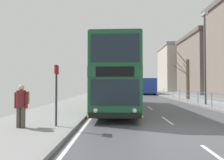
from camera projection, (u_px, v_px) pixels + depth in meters
ground at (167, 133)px, 6.66m from camera, size 15.80×140.00×0.20m
double_decker_bus_main at (117, 78)px, 13.74m from camera, size 2.81×11.56×4.36m
background_bus_far_lane at (145, 86)px, 35.32m from camera, size 2.71×9.67×2.90m
pedestrian_railing_far_kerb at (192, 95)px, 16.86m from camera, size 0.05×20.77×1.09m
pedestrian_with_backpack at (22, 103)px, 7.14m from camera, size 0.54×0.54×1.67m
bus_stop_sign_near at (56, 88)px, 7.40m from camera, size 0.08×0.44×2.48m
street_lamp_far_side at (205, 51)px, 15.44m from camera, size 0.28×0.60×7.79m
bare_tree_far_00 at (187, 78)px, 21.26m from camera, size 2.09×1.83×5.35m
background_building_01 at (221, 64)px, 36.08m from camera, size 14.20×12.17×11.68m
background_building_02 at (182, 68)px, 50.84m from camera, size 11.35×11.33×12.63m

